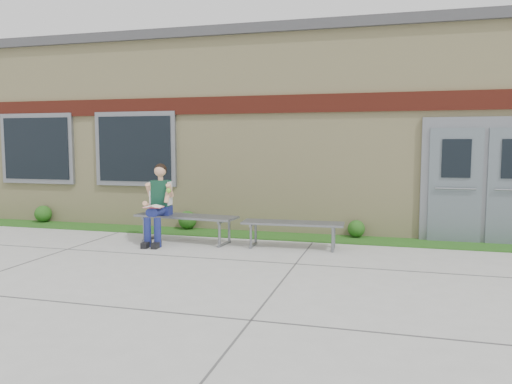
% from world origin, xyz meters
% --- Properties ---
extents(ground, '(80.00, 80.00, 0.00)m').
position_xyz_m(ground, '(0.00, 0.00, 0.00)').
color(ground, '#9E9E99').
rests_on(ground, ground).
extents(grass_strip, '(16.00, 0.80, 0.02)m').
position_xyz_m(grass_strip, '(0.00, 2.60, 0.01)').
color(grass_strip, '#254512').
rests_on(grass_strip, ground).
extents(school_building, '(16.20, 6.22, 4.20)m').
position_xyz_m(school_building, '(-0.00, 5.99, 2.10)').
color(school_building, beige).
rests_on(school_building, ground).
extents(bench_left, '(1.97, 0.71, 0.50)m').
position_xyz_m(bench_left, '(-1.27, 1.64, 0.39)').
color(bench_left, slate).
rests_on(bench_left, ground).
extents(bench_right, '(1.78, 0.58, 0.46)m').
position_xyz_m(bench_right, '(0.73, 1.64, 0.35)').
color(bench_right, slate).
rests_on(bench_right, ground).
extents(girl, '(0.54, 0.87, 1.45)m').
position_xyz_m(girl, '(-1.72, 1.42, 0.76)').
color(girl, navy).
rests_on(girl, ground).
extents(shrub_west, '(0.38, 0.38, 0.38)m').
position_xyz_m(shrub_west, '(-5.33, 2.85, 0.21)').
color(shrub_west, '#254512').
rests_on(shrub_west, grass_strip).
extents(shrub_mid, '(0.38, 0.38, 0.38)m').
position_xyz_m(shrub_mid, '(-1.76, 2.85, 0.21)').
color(shrub_mid, '#254512').
rests_on(shrub_mid, grass_strip).
extents(shrub_east, '(0.33, 0.33, 0.33)m').
position_xyz_m(shrub_east, '(1.74, 2.85, 0.18)').
color(shrub_east, '#254512').
rests_on(shrub_east, grass_strip).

